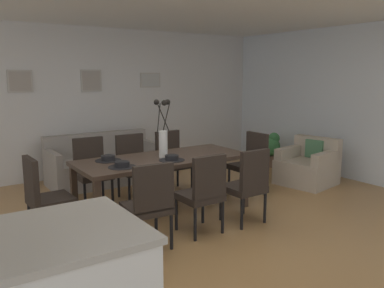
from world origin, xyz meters
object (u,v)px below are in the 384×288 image
(bowl_near_left, at_px, (122,164))
(sofa, at_px, (104,165))
(centerpiece_vase, at_px, (163,135))
(framed_picture_center, at_px, (91,81))
(framed_picture_left, at_px, (20,81))
(armchair, at_px, (308,167))
(dining_chair_mid_left, at_px, (248,182))
(dining_chair_mid_right, at_px, (172,158))
(dining_chair_head_east, at_px, (251,160))
(bowl_far_left, at_px, (172,157))
(bowl_near_right, at_px, (108,157))
(dining_chair_far_left, at_px, (203,190))
(dining_chair_near_right, at_px, (92,168))
(potted_plant, at_px, (271,148))
(dining_table, at_px, (163,163))
(framed_picture_right, at_px, (150,80))
(dining_chair_near_left, at_px, (149,202))
(dining_chair_far_right, at_px, (133,163))
(dining_chair_head_west, at_px, (43,194))

(bowl_near_left, relative_size, sofa, 0.09)
(centerpiece_vase, relative_size, framed_picture_center, 1.93)
(centerpiece_vase, relative_size, framed_picture_left, 1.94)
(framed_picture_left, bearing_deg, armchair, -34.08)
(dining_chair_mid_left, distance_m, bowl_near_left, 1.50)
(dining_chair_mid_left, height_order, dining_chair_mid_right, same)
(dining_chair_head_east, relative_size, bowl_far_left, 5.41)
(dining_chair_head_east, height_order, bowl_far_left, dining_chair_head_east)
(dining_chair_mid_right, relative_size, bowl_near_right, 5.41)
(dining_chair_far_left, distance_m, armchair, 2.77)
(centerpiece_vase, bearing_deg, dining_chair_head_east, 0.77)
(dining_chair_near_right, height_order, potted_plant, dining_chair_near_right)
(sofa, bearing_deg, bowl_near_left, -105.78)
(dining_chair_mid_right, height_order, bowl_near_right, dining_chair_mid_right)
(framed_picture_left, bearing_deg, dining_chair_near_right, -71.63)
(dining_table, relative_size, framed_picture_right, 5.21)
(dining_chair_near_left, bearing_deg, dining_chair_far_left, 1.80)
(centerpiece_vase, xyz_separation_m, sofa, (-0.07, 1.89, -0.74))
(sofa, xyz_separation_m, armchair, (2.75, -1.99, 0.01))
(dining_chair_far_right, height_order, framed_picture_right, framed_picture_right)
(dining_table, bearing_deg, potted_plant, 20.34)
(bowl_near_left, bearing_deg, dining_chair_near_right, 88.52)
(framed_picture_right, bearing_deg, dining_chair_head_east, -81.73)
(dining_chair_near_left, xyz_separation_m, bowl_near_right, (0.00, 1.07, 0.27))
(dining_table, xyz_separation_m, dining_chair_mid_right, (0.63, 0.84, -0.16))
(dining_chair_far_left, height_order, armchair, dining_chair_far_left)
(dining_chair_mid_right, xyz_separation_m, centerpiece_vase, (-0.63, -0.84, 0.51))
(dining_table, height_order, sofa, sofa)
(dining_chair_head_west, bearing_deg, dining_chair_far_left, -29.49)
(framed_picture_left, bearing_deg, framed_picture_center, -0.00)
(framed_picture_right, bearing_deg, framed_picture_left, -180.00)
(dining_chair_head_west, height_order, potted_plant, dining_chair_head_west)
(potted_plant, bearing_deg, dining_chair_near_right, -176.24)
(dining_chair_near_right, xyz_separation_m, dining_chair_head_west, (-0.86, -0.88, 0.00))
(dining_chair_near_left, bearing_deg, dining_chair_head_west, 133.27)
(dining_chair_near_right, relative_size, centerpiece_vase, 1.25)
(dining_chair_mid_right, bearing_deg, potted_plant, 6.93)
(armchair, distance_m, framed_picture_right, 3.32)
(dining_chair_far_left, xyz_separation_m, potted_plant, (3.05, 1.98, -0.14))
(dining_chair_far_left, bearing_deg, sofa, 91.93)
(dining_chair_far_right, height_order, dining_chair_mid_right, same)
(armchair, bearing_deg, dining_chair_mid_left, -158.91)
(centerpiece_vase, height_order, framed_picture_right, framed_picture_right)
(dining_table, bearing_deg, armchair, -2.06)
(dining_chair_near_left, bearing_deg, bowl_far_left, 44.79)
(dining_chair_far_right, bearing_deg, bowl_far_left, -88.71)
(dining_chair_mid_right, bearing_deg, dining_chair_near_left, -127.11)
(bowl_near_left, distance_m, sofa, 2.24)
(dining_chair_near_right, relative_size, dining_chair_head_west, 1.00)
(dining_chair_mid_left, bearing_deg, dining_chair_mid_right, 90.74)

